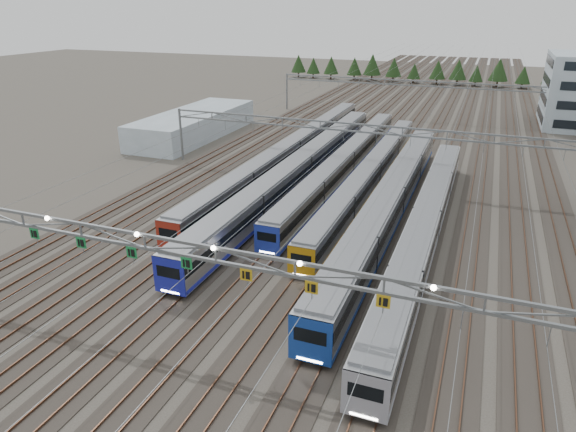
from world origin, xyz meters
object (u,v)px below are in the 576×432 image
(train_d, at_px, (371,173))
(west_shed, at_px, (194,124))
(train_c, at_px, (345,162))
(train_f, at_px, (425,224))
(gantry_far, at_px, (411,87))
(train_e, at_px, (390,201))
(gantry_near, at_px, (214,258))
(train_a, at_px, (292,151))
(gantry_mid, at_px, (360,135))
(train_b, at_px, (301,168))

(train_d, distance_m, west_shed, 39.95)
(train_c, xyz_separation_m, train_d, (4.50, -3.59, -0.05))
(train_c, height_order, train_f, train_f)
(train_d, distance_m, gantry_far, 47.34)
(gantry_far, height_order, west_shed, gantry_far)
(train_e, bearing_deg, train_f, -47.28)
(train_e, relative_size, gantry_near, 0.99)
(train_a, height_order, train_e, train_e)
(train_c, distance_m, gantry_near, 42.01)
(train_f, xyz_separation_m, west_shed, (-45.50, 31.51, 0.13))
(train_c, relative_size, gantry_far, 1.00)
(train_e, relative_size, gantry_mid, 0.99)
(train_a, bearing_deg, west_shed, 156.03)
(train_b, xyz_separation_m, train_d, (9.00, 2.22, -0.26))
(train_a, relative_size, west_shed, 2.22)
(train_e, height_order, west_shed, west_shed)
(gantry_near, bearing_deg, train_b, 100.60)
(train_b, distance_m, west_shed, 33.12)
(gantry_mid, xyz_separation_m, gantry_far, (0.00, 45.00, 0.00))
(train_f, relative_size, west_shed, 1.77)
(train_d, distance_m, gantry_near, 38.47)
(train_d, bearing_deg, train_e, -66.59)
(train_a, distance_m, train_e, 24.36)
(train_e, height_order, gantry_mid, gantry_mid)
(train_a, xyz_separation_m, gantry_mid, (11.25, -3.95, 4.35))
(train_c, distance_m, west_shed, 34.41)
(train_e, relative_size, gantry_far, 0.99)
(train_d, relative_size, west_shed, 1.83)
(train_d, distance_m, gantry_mid, 5.42)
(gantry_far, bearing_deg, train_b, -97.80)
(train_a, bearing_deg, train_e, -42.36)
(train_b, xyz_separation_m, west_shed, (-27.50, 18.47, 0.05))
(train_d, relative_size, gantry_near, 0.97)
(train_a, xyz_separation_m, train_f, (22.50, -21.29, 0.05))
(train_a, xyz_separation_m, train_e, (18.00, -16.42, 0.21))
(gantry_near, xyz_separation_m, west_shed, (-34.20, 54.29, -4.87))
(train_c, relative_size, gantry_mid, 1.00)
(gantry_mid, bearing_deg, train_c, 146.03)
(train_b, bearing_deg, gantry_mid, 32.46)
(train_f, bearing_deg, train_c, 125.60)
(west_shed, bearing_deg, train_f, -34.71)
(train_b, xyz_separation_m, train_e, (13.50, -8.17, 0.08))
(train_d, bearing_deg, gantry_mid, 137.37)
(train_f, bearing_deg, train_a, 136.58)
(gantry_near, height_order, gantry_far, gantry_near)
(train_c, height_order, train_d, train_c)
(train_f, bearing_deg, west_shed, 145.29)
(train_b, xyz_separation_m, gantry_mid, (6.75, 4.29, 4.22))
(train_b, relative_size, gantry_far, 1.13)
(train_d, bearing_deg, train_f, -59.48)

